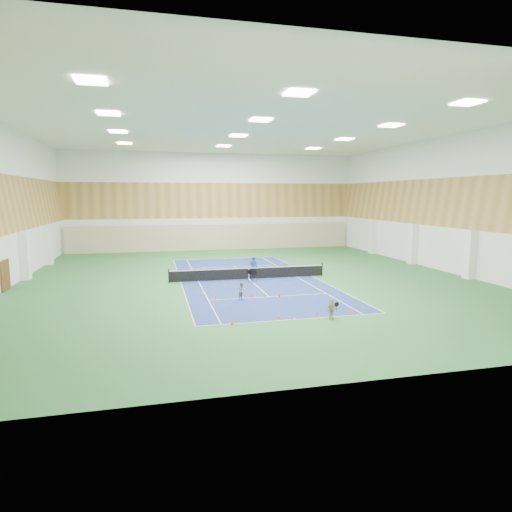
# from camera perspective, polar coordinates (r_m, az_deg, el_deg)

# --- Properties ---
(ground) EXTENTS (40.00, 40.00, 0.00)m
(ground) POSITION_cam_1_polar(r_m,az_deg,el_deg) (35.01, -0.98, -3.10)
(ground) COLOR #2A6432
(ground) RESTS_ON ground
(room_shell) EXTENTS (36.00, 40.00, 12.00)m
(room_shell) POSITION_cam_1_polar(r_m,az_deg,el_deg) (34.36, -1.00, 6.77)
(room_shell) COLOR white
(room_shell) RESTS_ON ground
(wood_cladding) EXTENTS (36.00, 40.00, 8.00)m
(wood_cladding) POSITION_cam_1_polar(r_m,az_deg,el_deg) (34.38, -1.01, 10.10)
(wood_cladding) COLOR #B18242
(wood_cladding) RESTS_ON room_shell
(ceiling_light_grid) EXTENTS (21.40, 25.40, 0.06)m
(ceiling_light_grid) POSITION_cam_1_polar(r_m,az_deg,el_deg) (34.74, -1.03, 16.57)
(ceiling_light_grid) COLOR white
(ceiling_light_grid) RESTS_ON room_shell
(court_surface) EXTENTS (10.97, 23.77, 0.01)m
(court_surface) POSITION_cam_1_polar(r_m,az_deg,el_deg) (35.01, -0.98, -3.09)
(court_surface) COLOR navy
(court_surface) RESTS_ON ground
(tennis_balls_scatter) EXTENTS (10.57, 22.77, 0.07)m
(tennis_balls_scatter) POSITION_cam_1_polar(r_m,az_deg,el_deg) (35.00, -0.98, -3.03)
(tennis_balls_scatter) COLOR #AFD123
(tennis_balls_scatter) RESTS_ON ground
(tennis_net) EXTENTS (12.80, 0.10, 1.10)m
(tennis_net) POSITION_cam_1_polar(r_m,az_deg,el_deg) (34.91, -0.98, -2.21)
(tennis_net) COLOR black
(tennis_net) RESTS_ON ground
(back_curtain) EXTENTS (35.40, 0.16, 3.20)m
(back_curtain) POSITION_cam_1_polar(r_m,az_deg,el_deg) (54.05, -5.52, 2.51)
(back_curtain) COLOR #C6B793
(back_curtain) RESTS_ON ground
(door_left_b) EXTENTS (0.08, 1.80, 2.20)m
(door_left_b) POSITION_cam_1_polar(r_m,az_deg,el_deg) (35.60, -30.44, -2.23)
(door_left_b) COLOR #593319
(door_left_b) RESTS_ON ground
(coach) EXTENTS (0.75, 0.59, 1.80)m
(coach) POSITION_cam_1_polar(r_m,az_deg,el_deg) (35.54, -0.35, -1.46)
(coach) COLOR navy
(coach) RESTS_ON ground
(child_court) EXTENTS (0.73, 0.71, 1.19)m
(child_court) POSITION_cam_1_polar(r_m,az_deg,el_deg) (27.99, -1.88, -4.69)
(child_court) COLOR gray
(child_court) RESTS_ON ground
(child_apron) EXTENTS (0.72, 0.50, 1.13)m
(child_apron) POSITION_cam_1_polar(r_m,az_deg,el_deg) (24.05, 10.02, -7.00)
(child_apron) COLOR tan
(child_apron) RESTS_ON ground
(ball_cart) EXTENTS (0.72, 0.72, 0.97)m
(ball_cart) POSITION_cam_1_polar(r_m,az_deg,el_deg) (33.80, -0.52, -2.67)
(ball_cart) COLOR black
(ball_cart) RESTS_ON ground
(cone_svc_a) EXTENTS (0.20, 0.20, 0.22)m
(cone_svc_a) POSITION_cam_1_polar(r_m,az_deg,el_deg) (28.30, -5.43, -5.58)
(cone_svc_a) COLOR #EA450C
(cone_svc_a) RESTS_ON ground
(cone_svc_b) EXTENTS (0.21, 0.21, 0.24)m
(cone_svc_b) POSITION_cam_1_polar(r_m,az_deg,el_deg) (28.89, -0.48, -5.25)
(cone_svc_b) COLOR #EB410C
(cone_svc_b) RESTS_ON ground
(cone_svc_c) EXTENTS (0.19, 0.19, 0.21)m
(cone_svc_c) POSITION_cam_1_polar(r_m,az_deg,el_deg) (28.84, 3.17, -5.31)
(cone_svc_c) COLOR #E63D0C
(cone_svc_c) RESTS_ON ground
(cone_svc_d) EXTENTS (0.17, 0.17, 0.19)m
(cone_svc_d) POSITION_cam_1_polar(r_m,az_deg,el_deg) (30.29, 8.60, -4.76)
(cone_svc_d) COLOR #F0580C
(cone_svc_d) RESTS_ON ground
(cone_base_a) EXTENTS (0.21, 0.21, 0.23)m
(cone_base_a) POSITION_cam_1_polar(r_m,az_deg,el_deg) (22.85, -3.17, -8.86)
(cone_base_a) COLOR #F4600C
(cone_base_a) RESTS_ON ground
(cone_base_b) EXTENTS (0.20, 0.20, 0.22)m
(cone_base_b) POSITION_cam_1_polar(r_m,az_deg,el_deg) (23.81, 3.09, -8.18)
(cone_base_b) COLOR orange
(cone_base_b) RESTS_ON ground
(cone_base_c) EXTENTS (0.21, 0.21, 0.24)m
(cone_base_c) POSITION_cam_1_polar(r_m,az_deg,el_deg) (24.73, 8.08, -7.61)
(cone_base_c) COLOR #E05E0B
(cone_base_c) RESTS_ON ground
(cone_base_d) EXTENTS (0.18, 0.18, 0.20)m
(cone_base_d) POSITION_cam_1_polar(r_m,az_deg,el_deg) (25.65, 12.64, -7.21)
(cone_base_d) COLOR orange
(cone_base_d) RESTS_ON ground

